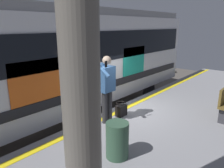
# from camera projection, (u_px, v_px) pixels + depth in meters

# --- Properties ---
(ground_plane) EXTENTS (24.11, 24.11, 0.00)m
(ground_plane) POSITION_uv_depth(u_px,v_px,m) (113.00, 138.00, 6.83)
(ground_plane) COLOR #4C4742
(platform) EXTENTS (16.07, 3.71, 1.01)m
(platform) POSITION_uv_depth(u_px,v_px,m) (168.00, 144.00, 5.53)
(platform) COLOR gray
(platform) RESTS_ON ground
(safety_line) EXTENTS (15.75, 0.16, 0.01)m
(safety_line) POSITION_uv_depth(u_px,v_px,m) (121.00, 110.00, 6.37)
(safety_line) COLOR yellow
(safety_line) RESTS_ON platform
(track_rail_near) EXTENTS (20.90, 0.08, 0.16)m
(track_rail_near) POSITION_uv_depth(u_px,v_px,m) (86.00, 124.00, 7.61)
(track_rail_near) COLOR slate
(track_rail_near) RESTS_ON ground
(track_rail_far) EXTENTS (20.90, 0.08, 0.16)m
(track_rail_far) POSITION_uv_depth(u_px,v_px,m) (62.00, 113.00, 8.51)
(track_rail_far) COLOR slate
(track_rail_far) RESTS_ON ground
(train_carriage) EXTENTS (11.16, 3.01, 3.82)m
(train_carriage) POSITION_uv_depth(u_px,v_px,m) (64.00, 56.00, 7.25)
(train_carriage) COLOR silver
(train_carriage) RESTS_ON ground
(passenger) EXTENTS (0.57, 0.55, 1.73)m
(passenger) POSITION_uv_depth(u_px,v_px,m) (107.00, 84.00, 5.37)
(passenger) COLOR #262628
(passenger) RESTS_ON platform
(handbag) EXTENTS (0.31, 0.28, 0.38)m
(handbag) POSITION_uv_depth(u_px,v_px,m) (121.00, 110.00, 5.96)
(handbag) COLOR black
(handbag) RESTS_ON platform
(station_column) EXTENTS (0.38, 0.38, 4.00)m
(station_column) POSITION_uv_depth(u_px,v_px,m) (80.00, 76.00, 1.99)
(station_column) COLOR #59544C
(station_column) RESTS_ON platform
(trash_bin) EXTENTS (0.44, 0.44, 0.71)m
(trash_bin) POSITION_uv_depth(u_px,v_px,m) (117.00, 140.00, 4.05)
(trash_bin) COLOR #2D4C38
(trash_bin) RESTS_ON platform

